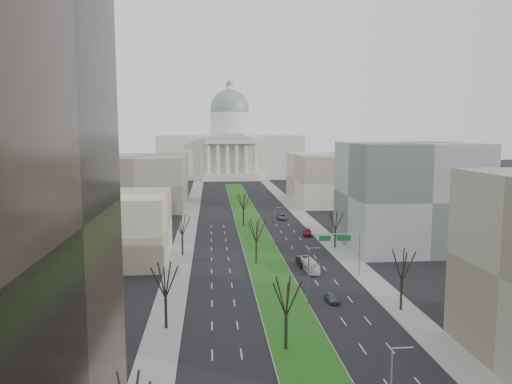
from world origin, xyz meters
TOP-DOWN VIEW (x-y plane):
  - ground at (0.00, 120.00)m, footprint 600.00×600.00m
  - median at (0.00, 118.99)m, footprint 8.00×222.03m
  - sidewalk_left at (-17.50, 95.00)m, footprint 5.00×330.00m
  - sidewalk_right at (17.50, 95.00)m, footprint 5.00×330.00m
  - capitol at (0.00, 269.59)m, footprint 80.00×46.00m
  - building_beige_left at (-33.00, 85.00)m, footprint 26.00×22.00m
  - building_grey_right at (34.00, 92.00)m, footprint 28.00×26.00m
  - building_far_left at (-35.00, 160.00)m, footprint 30.00×40.00m
  - building_far_right at (35.00, 165.00)m, footprint 30.00×40.00m
  - tree_left_mid at (-17.20, 48.00)m, footprint 5.40×5.40m
  - tree_left_far at (-17.20, 88.00)m, footprint 5.28×5.28m
  - tree_right_mid at (17.20, 52.00)m, footprint 5.52×5.52m
  - tree_right_far at (17.20, 92.00)m, footprint 5.04×5.04m
  - tree_median_a at (-2.00, 40.00)m, footprint 5.40×5.40m
  - tree_median_b at (-2.00, 80.00)m, footprint 5.40×5.40m
  - tree_median_c at (-2.00, 120.00)m, footprint 5.40×5.40m
  - streetlamp_median_b at (3.76, 55.00)m, footprint 1.90×0.20m
  - streetlamp_median_c at (3.76, 95.00)m, footprint 1.90×0.20m
  - mast_arm_signs at (13.49, 70.03)m, footprint 9.12×0.24m
  - car_grey_near at (7.76, 56.55)m, footprint 2.02×4.10m
  - car_black at (7.05, 77.97)m, footprint 1.99×5.28m
  - car_red at (13.50, 106.29)m, footprint 3.05×5.76m
  - car_grey_far at (10.33, 130.13)m, footprint 2.71×5.67m
  - box_van at (7.72, 74.10)m, footprint 2.45×8.31m

SIDE VIEW (x-z plane):
  - ground at x=0.00m, z-range 0.00..0.00m
  - sidewalk_left at x=-17.50m, z-range 0.00..0.15m
  - sidewalk_right at x=17.50m, z-range 0.00..0.15m
  - median at x=0.00m, z-range 0.00..0.20m
  - car_grey_near at x=7.76m, z-range 0.00..1.34m
  - car_grey_far at x=10.33m, z-range 0.00..1.56m
  - car_red at x=13.50m, z-range 0.00..1.59m
  - car_black at x=7.05m, z-range 0.00..1.72m
  - box_van at x=7.72m, z-range 0.00..2.28m
  - streetlamp_median_b at x=3.76m, z-range 0.23..9.39m
  - streetlamp_median_c at x=3.76m, z-range 0.23..9.39m
  - mast_arm_signs at x=13.49m, z-range 2.06..10.15m
  - tree_right_far at x=17.20m, z-range 1.99..11.07m
  - tree_left_far at x=-17.20m, z-range 2.09..11.59m
  - tree_left_mid at x=-17.20m, z-range 2.14..11.86m
  - tree_median_a at x=-2.00m, z-range 2.14..11.86m
  - tree_median_b at x=-2.00m, z-range 2.14..11.86m
  - tree_median_c at x=-2.00m, z-range 2.14..11.86m
  - building_beige_left at x=-33.00m, z-range 0.00..14.00m
  - tree_right_mid at x=17.20m, z-range 2.19..12.12m
  - building_far_left at x=-35.00m, z-range 0.00..18.00m
  - building_far_right at x=35.00m, z-range 0.00..18.00m
  - building_grey_right at x=34.00m, z-range 0.00..24.00m
  - capitol at x=0.00m, z-range -11.19..43.81m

